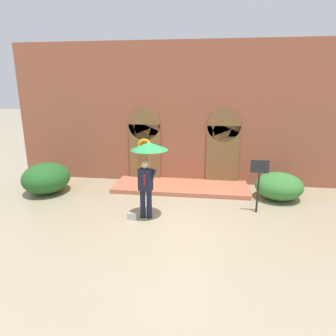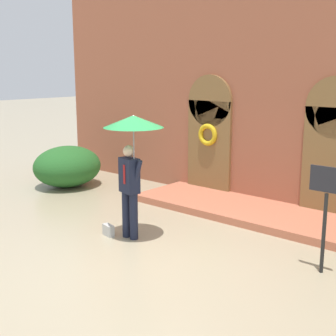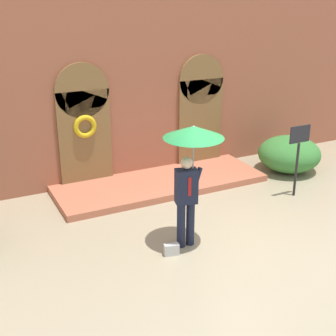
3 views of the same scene
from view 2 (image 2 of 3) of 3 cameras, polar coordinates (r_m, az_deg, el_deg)
ground_plane at (r=8.41m, az=-2.09°, el=-10.21°), size 80.00×80.00×0.00m
building_facade at (r=11.20m, az=12.62°, el=9.14°), size 14.00×2.30×5.60m
person_with_umbrella at (r=8.57m, az=-4.36°, el=3.46°), size 1.10×1.10×2.36m
handbag at (r=9.23m, az=-7.28°, el=-7.54°), size 0.30×0.18×0.22m
sign_post at (r=7.63m, az=18.71°, el=-3.96°), size 0.56×0.06×1.72m
shrub_left at (r=13.14m, az=-12.17°, el=0.20°), size 1.69×1.90×1.12m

